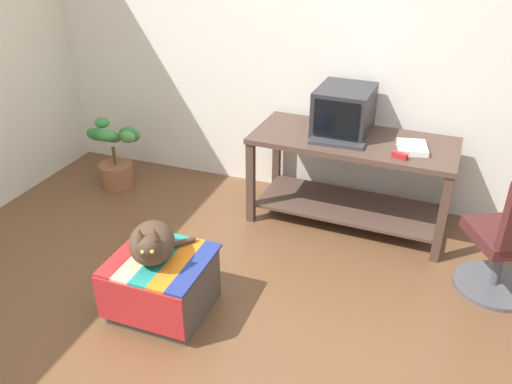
% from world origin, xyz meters
% --- Properties ---
extents(ground_plane, '(14.00, 14.00, 0.00)m').
position_xyz_m(ground_plane, '(0.00, 0.00, 0.00)').
color(ground_plane, brown).
extents(back_wall, '(8.00, 0.10, 2.60)m').
position_xyz_m(back_wall, '(0.00, 2.05, 1.30)').
color(back_wall, silver).
rests_on(back_wall, ground_plane).
extents(desk, '(1.53, 0.71, 0.72)m').
position_xyz_m(desk, '(0.43, 1.60, 0.49)').
color(desk, '#4C382D').
rests_on(desk, ground_plane).
extents(tv_monitor, '(0.42, 0.50, 0.34)m').
position_xyz_m(tv_monitor, '(0.32, 1.71, 0.88)').
color(tv_monitor, '#28282B').
rests_on(tv_monitor, desk).
extents(keyboard, '(0.40, 0.16, 0.02)m').
position_xyz_m(keyboard, '(0.33, 1.46, 0.73)').
color(keyboard, '#333338').
rests_on(keyboard, desk).
extents(book, '(0.24, 0.28, 0.04)m').
position_xyz_m(book, '(0.86, 1.53, 0.74)').
color(book, white).
rests_on(book, desk).
extents(ottoman_with_blanket, '(0.58, 0.55, 0.39)m').
position_xyz_m(ottoman_with_blanket, '(-0.42, 0.15, 0.20)').
color(ottoman_with_blanket, '#4C4238').
rests_on(ottoman_with_blanket, ground_plane).
extents(cat, '(0.39, 0.47, 0.29)m').
position_xyz_m(cat, '(-0.45, 0.13, 0.51)').
color(cat, '#473323').
rests_on(cat, ottoman_with_blanket).
extents(potted_plant, '(0.42, 0.35, 0.64)m').
position_xyz_m(potted_plant, '(-1.65, 1.49, 0.27)').
color(potted_plant, brown).
rests_on(potted_plant, ground_plane).
extents(office_chair, '(0.57, 0.57, 0.89)m').
position_xyz_m(office_chair, '(1.55, 1.06, 0.39)').
color(office_chair, '#4C4C51').
rests_on(office_chair, ground_plane).
extents(stapler, '(0.12, 0.07, 0.04)m').
position_xyz_m(stapler, '(0.79, 1.36, 0.74)').
color(stapler, '#A31E1E').
rests_on(stapler, desk).
extents(pen, '(0.13, 0.07, 0.01)m').
position_xyz_m(pen, '(0.80, 1.56, 0.72)').
color(pen, '#B7B7BC').
rests_on(pen, desk).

